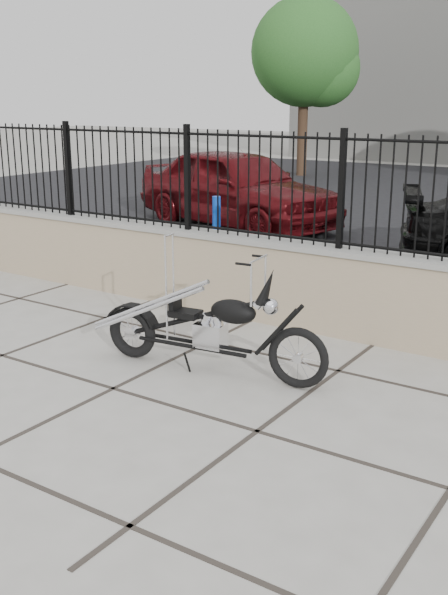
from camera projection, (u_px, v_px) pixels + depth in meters
ground_plane at (113, 389)px, 6.21m from camera, size 90.00×90.00×0.00m
retaining_wall at (258, 279)px, 8.08m from camera, size 14.00×0.36×0.96m
iron_fence at (259, 185)px, 7.78m from camera, size 14.00×0.08×1.20m
chopper_motorcycle at (206, 305)px, 6.44m from camera, size 2.22×0.66×1.31m
car_red at (237, 187)px, 13.88m from camera, size 4.94×2.97×1.57m
bollard_a at (217, 231)px, 10.74m from camera, size 0.14×0.14×1.06m
tree_left at (305, 47)px, 22.31m from camera, size 3.46×3.46×5.85m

